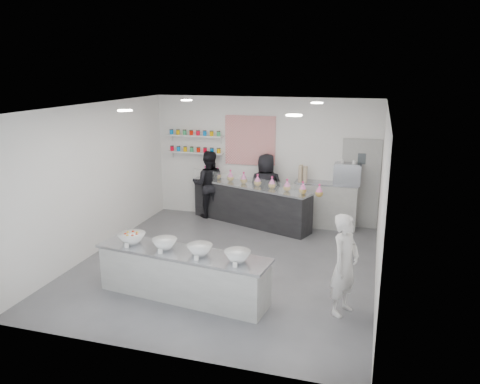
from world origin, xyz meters
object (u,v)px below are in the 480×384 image
espresso_ledge (325,205)px  espresso_machine (347,174)px  prep_counter (183,274)px  back_bar (250,205)px  staff_left (209,184)px  staff_right (266,188)px  woman_prep (345,265)px

espresso_ledge → espresso_machine: (0.46, 0.00, 0.77)m
prep_counter → espresso_ledge: size_ratio=2.02×
back_bar → espresso_machine: espresso_machine is taller
espresso_machine → staff_left: 3.40m
prep_counter → staff_left: staff_left is taller
espresso_machine → staff_right: staff_right is taller
back_bar → espresso_machine: (2.21, 0.30, 0.83)m
woman_prep → staff_right: (-2.15, 3.93, 0.06)m
espresso_machine → woman_prep: woman_prep is taller
prep_counter → woman_prep: size_ratio=1.86×
back_bar → prep_counter: bearing=-71.2°
espresso_ledge → staff_right: (-1.43, -0.05, 0.31)m
prep_counter → espresso_ledge: (1.83, 4.21, 0.14)m
espresso_ledge → staff_left: (-2.90, -0.05, 0.30)m
woman_prep → prep_counter: bearing=120.3°
staff_right → espresso_ledge: bearing=171.9°
back_bar → espresso_ledge: espresso_ledge is taller
prep_counter → espresso_machine: 4.88m
espresso_ledge → woman_prep: size_ratio=0.92×
espresso_ledge → espresso_machine: size_ratio=2.40×
espresso_ledge → prep_counter: bearing=-113.4°
espresso_ledge → staff_left: 2.92m
espresso_machine → woman_prep: bearing=-86.3°
espresso_ledge → staff_left: bearing=-179.1°
prep_counter → back_bar: (0.08, 3.92, 0.08)m
prep_counter → espresso_machine: bearing=68.6°
prep_counter → back_bar: size_ratio=0.94×
back_bar → espresso_ledge: size_ratio=2.15×
espresso_machine → staff_left: staff_left is taller
staff_left → woman_prep: bearing=117.5°
woman_prep → staff_right: staff_right is taller
espresso_machine → staff_right: (-1.90, -0.05, -0.46)m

